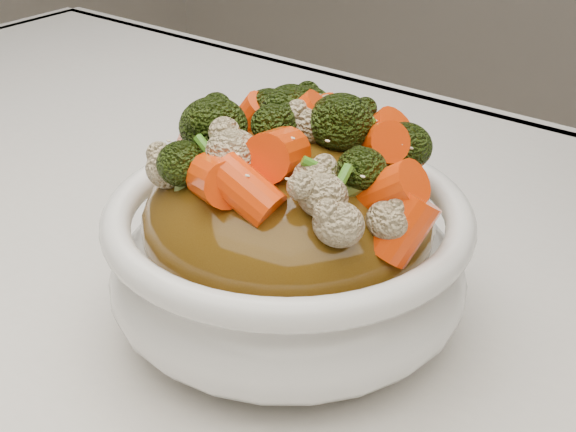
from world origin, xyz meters
The scene contains 8 objects.
tablecloth centered at (0.00, 0.00, 0.73)m, with size 1.20×0.80×0.04m, color silver.
bowl centered at (0.06, 0.03, 0.79)m, with size 0.20×0.20×0.08m, color white, non-canonical shape.
sauce_base centered at (0.06, 0.03, 0.82)m, with size 0.16×0.16×0.09m, color #54380E.
carrots centered at (0.06, 0.03, 0.87)m, with size 0.16×0.16×0.05m, color #FF4308, non-canonical shape.
broccoli centered at (0.06, 0.03, 0.87)m, with size 0.16×0.16×0.04m, color black, non-canonical shape.
cauliflower centered at (0.06, 0.03, 0.87)m, with size 0.16×0.16×0.03m, color #CFBA8D, non-canonical shape.
scallions centered at (0.06, 0.03, 0.87)m, with size 0.12×0.12×0.02m, color #3D801D, non-canonical shape.
sesame_seeds centered at (0.06, 0.03, 0.87)m, with size 0.14×0.14×0.01m, color beige, non-canonical shape.
Camera 1 is at (0.29, -0.27, 1.03)m, focal length 50.00 mm.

